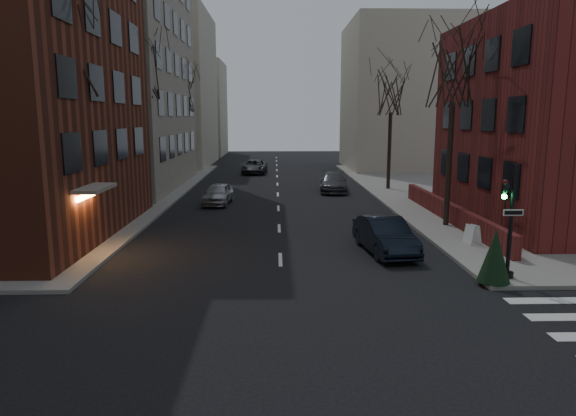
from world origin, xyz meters
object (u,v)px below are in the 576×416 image
(streetlamp_near, at_px, (138,143))
(parked_sedan, at_px, (385,235))
(tree_left_a, at_px, (67,50))
(tree_left_b, at_px, (141,67))
(tree_left_c, at_px, (181,92))
(tree_right_b, at_px, (391,93))
(car_lane_far, at_px, (254,167))
(evergreen_shrub, at_px, (495,256))
(tree_right_a, at_px, (454,71))
(streetlamp_far, at_px, (192,133))
(sandwich_board, at_px, (472,234))
(traffic_signal, at_px, (509,229))
(car_lane_gray, at_px, (333,182))
(car_lane_silver, at_px, (218,194))

(streetlamp_near, height_order, parked_sedan, streetlamp_near)
(tree_left_a, xyz_separation_m, tree_left_b, (0.00, 12.00, 0.44))
(tree_left_a, bearing_deg, tree_left_b, 90.00)
(tree_left_a, xyz_separation_m, parked_sedan, (13.28, -1.03, -7.71))
(tree_left_b, height_order, tree_left_c, tree_left_b)
(tree_right_b, distance_m, parked_sedan, 20.67)
(tree_left_c, bearing_deg, parked_sedan, -63.83)
(tree_right_b, bearing_deg, car_lane_far, 131.42)
(tree_right_b, distance_m, streetlamp_near, 20.01)
(tree_left_b, relative_size, evergreen_shrub, 5.89)
(streetlamp_near, bearing_deg, parked_sedan, -35.44)
(tree_left_c, bearing_deg, tree_right_a, -51.34)
(tree_left_c, distance_m, evergreen_shrub, 36.05)
(tree_right_a, relative_size, streetlamp_near, 1.55)
(streetlamp_far, xyz_separation_m, car_lane_far, (5.87, 2.61, -3.53))
(tree_right_a, height_order, sandwich_board, tree_right_a)
(streetlamp_far, relative_size, evergreen_shrub, 3.43)
(tree_right_b, bearing_deg, sandwich_board, -90.61)
(tree_left_a, height_order, tree_left_b, tree_left_b)
(streetlamp_near, bearing_deg, traffic_signal, -38.87)
(parked_sedan, xyz_separation_m, evergreen_shrub, (2.82, -4.47, 0.30))
(tree_right_b, relative_size, car_lane_gray, 1.82)
(evergreen_shrub, bearing_deg, tree_right_a, 81.03)
(tree_left_a, xyz_separation_m, streetlamp_far, (0.60, 28.00, -4.23))
(streetlamp_far, distance_m, car_lane_gray, 16.82)
(tree_right_b, xyz_separation_m, car_lane_gray, (-4.44, -0.62, -6.85))
(tree_right_a, bearing_deg, tree_right_b, 90.00)
(tree_left_a, xyz_separation_m, evergreen_shrub, (16.10, -5.50, -7.40))
(parked_sedan, xyz_separation_m, car_lane_far, (-6.81, 31.64, -0.06))
(tree_left_a, distance_m, streetlamp_far, 28.32)
(tree_left_b, xyz_separation_m, sandwich_board, (17.41, -12.14, -8.32))
(streetlamp_far, relative_size, sandwich_board, 7.13)
(tree_right_a, bearing_deg, car_lane_silver, 149.15)
(traffic_signal, distance_m, parked_sedan, 5.39)
(parked_sedan, relative_size, evergreen_shrub, 2.53)
(sandwich_board, bearing_deg, car_lane_far, 86.89)
(streetlamp_far, height_order, car_lane_gray, streetlamp_far)
(tree_left_a, relative_size, car_lane_far, 2.02)
(streetlamp_far, bearing_deg, evergreen_shrub, -65.17)
(car_lane_gray, distance_m, car_lane_far, 14.82)
(car_lane_gray, xyz_separation_m, evergreen_shrub, (2.94, -22.88, 0.33))
(sandwich_board, bearing_deg, tree_left_b, 122.43)
(tree_left_a, bearing_deg, evergreen_shrub, -18.86)
(tree_right_b, distance_m, evergreen_shrub, 24.43)
(tree_left_c, relative_size, tree_right_a, 1.00)
(tree_left_a, distance_m, car_lane_far, 32.24)
(streetlamp_far, relative_size, car_lane_gray, 1.24)
(tree_right_a, bearing_deg, tree_left_a, -167.20)
(sandwich_board, bearing_deg, evergreen_shrub, -126.40)
(tree_left_c, relative_size, parked_sedan, 2.10)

